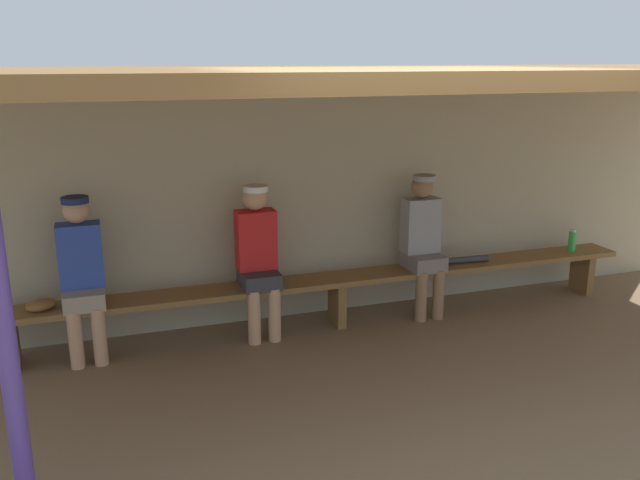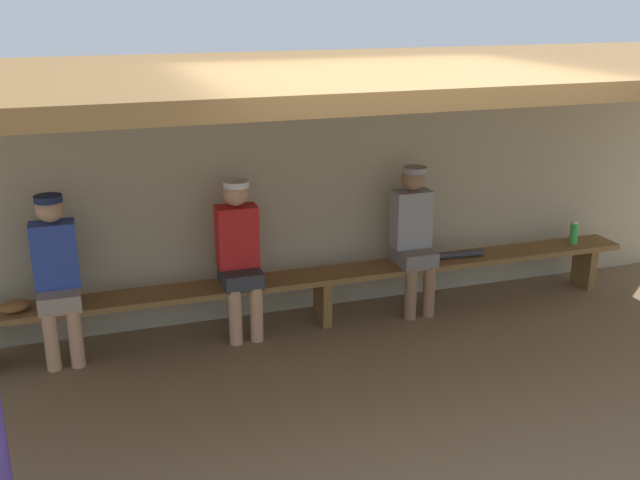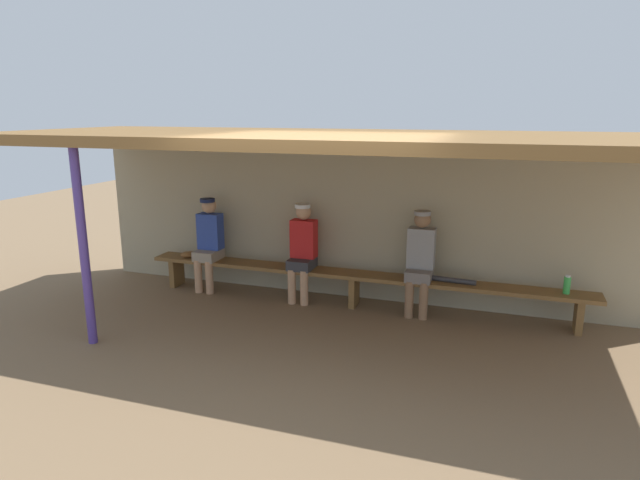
# 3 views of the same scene
# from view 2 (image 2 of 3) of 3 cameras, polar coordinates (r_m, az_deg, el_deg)

# --- Properties ---
(ground_plane) EXTENTS (24.00, 24.00, 0.00)m
(ground_plane) POSITION_cam_2_polar(r_m,az_deg,el_deg) (5.48, 5.53, -12.56)
(ground_plane) COLOR brown
(back_wall) EXTENTS (8.00, 0.20, 2.20)m
(back_wall) POSITION_cam_2_polar(r_m,az_deg,el_deg) (6.79, -1.01, 3.79)
(back_wall) COLOR tan
(back_wall) RESTS_ON ground
(dugout_roof) EXTENTS (8.00, 2.80, 0.12)m
(dugout_roof) POSITION_cam_2_polar(r_m,az_deg,el_deg) (5.38, 3.20, 12.47)
(dugout_roof) COLOR brown
(dugout_roof) RESTS_ON back_wall
(bench) EXTENTS (6.00, 0.36, 0.46)m
(bench) POSITION_cam_2_polar(r_m,az_deg,el_deg) (6.61, 0.20, -3.14)
(bench) COLOR brown
(bench) RESTS_ON ground
(player_near_post) EXTENTS (0.34, 0.42, 1.34)m
(player_near_post) POSITION_cam_2_polar(r_m,az_deg,el_deg) (6.18, -19.33, -2.21)
(player_near_post) COLOR gray
(player_near_post) RESTS_ON ground
(player_in_blue) EXTENTS (0.34, 0.42, 1.34)m
(player_in_blue) POSITION_cam_2_polar(r_m,az_deg,el_deg) (6.30, -6.15, -0.85)
(player_in_blue) COLOR #333338
(player_in_blue) RESTS_ON ground
(player_shirtless_tan) EXTENTS (0.34, 0.42, 1.34)m
(player_shirtless_tan) POSITION_cam_2_polar(r_m,az_deg,el_deg) (6.80, 7.07, 0.56)
(player_shirtless_tan) COLOR slate
(player_shirtless_tan) RESTS_ON ground
(water_bottle_blue) EXTENTS (0.08, 0.08, 0.23)m
(water_bottle_blue) POSITION_cam_2_polar(r_m,az_deg,el_deg) (7.73, 18.67, 0.52)
(water_bottle_blue) COLOR green
(water_bottle_blue) RESTS_ON bench
(baseball_glove_dark_brown) EXTENTS (0.29, 0.25, 0.09)m
(baseball_glove_dark_brown) POSITION_cam_2_polar(r_m,az_deg,el_deg) (6.26, -22.08, -4.66)
(baseball_glove_dark_brown) COLOR brown
(baseball_glove_dark_brown) RESTS_ON bench
(baseball_bat) EXTENTS (0.76, 0.12, 0.07)m
(baseball_bat) POSITION_cam_2_polar(r_m,az_deg,el_deg) (7.02, 9.39, -1.17)
(baseball_bat) COLOR #333338
(baseball_bat) RESTS_ON bench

